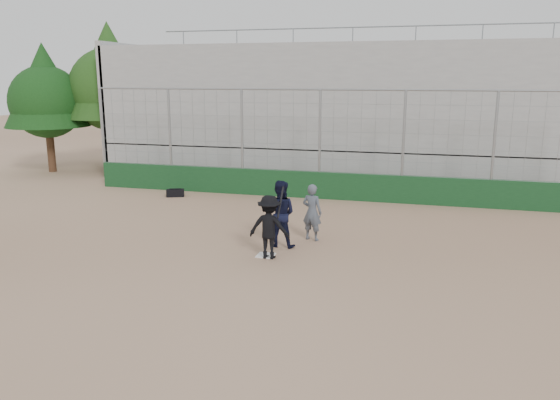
% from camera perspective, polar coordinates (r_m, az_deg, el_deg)
% --- Properties ---
extents(ground, '(90.00, 90.00, 0.00)m').
position_cam_1_polar(ground, '(13.93, -1.50, -5.85)').
color(ground, '#845F47').
rests_on(ground, ground).
extents(home_plate, '(0.44, 0.44, 0.02)m').
position_cam_1_polar(home_plate, '(13.92, -1.50, -5.80)').
color(home_plate, white).
rests_on(home_plate, ground).
extents(backstop, '(18.10, 0.25, 4.04)m').
position_cam_1_polar(backstop, '(20.31, 4.11, 2.83)').
color(backstop, '#12381A').
rests_on(backstop, ground).
extents(bleachers, '(20.25, 6.70, 6.98)m').
position_cam_1_polar(bleachers, '(24.93, 6.39, 9.17)').
color(bleachers, '#949494').
rests_on(bleachers, ground).
extents(tree_left, '(4.48, 4.48, 7.00)m').
position_cam_1_polar(tree_left, '(27.89, -17.34, 12.07)').
color(tree_left, '#341F13').
rests_on(tree_left, ground).
extents(tree_right, '(3.84, 3.84, 6.00)m').
position_cam_1_polar(tree_right, '(28.10, -23.29, 10.33)').
color(tree_right, '#3B2415').
rests_on(tree_right, ground).
extents(batter_at_plate, '(1.04, 0.74, 1.77)m').
position_cam_1_polar(batter_at_plate, '(13.55, -1.13, -2.83)').
color(batter_at_plate, black).
rests_on(batter_at_plate, ground).
extents(catcher_crouched, '(0.91, 0.73, 1.21)m').
position_cam_1_polar(catcher_crouched, '(14.49, -0.02, -2.60)').
color(catcher_crouched, black).
rests_on(catcher_crouched, ground).
extents(umpire, '(0.66, 0.52, 1.43)m').
position_cam_1_polar(umpire, '(15.09, 3.36, -1.57)').
color(umpire, '#4D5561').
rests_on(umpire, ground).
extents(equipment_bag, '(0.72, 0.51, 0.32)m').
position_cam_1_polar(equipment_bag, '(21.05, -10.88, 0.73)').
color(equipment_bag, black).
rests_on(equipment_bag, ground).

